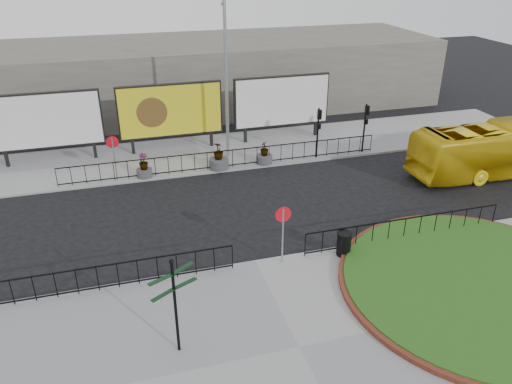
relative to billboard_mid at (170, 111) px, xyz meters
name	(u,v)px	position (x,y,z in m)	size (l,w,h in m)	color
ground	(255,263)	(1.50, -12.97, -2.60)	(90.00, 90.00, 0.00)	black
pavement_near	(299,348)	(1.50, -17.97, -2.54)	(30.00, 10.00, 0.12)	gray
pavement_far	(200,154)	(1.50, -0.97, -2.54)	(44.00, 6.00, 0.12)	gray
brick_edge	(481,285)	(9.00, -16.97, -2.39)	(10.40, 10.40, 0.18)	brown
grass_lawn	(481,285)	(9.00, -16.97, -2.37)	(10.00, 10.00, 0.22)	#1F4612
railing_near_left	(98,278)	(-4.50, -13.27, -1.93)	(10.00, 0.10, 1.10)	black
railing_near_right	(405,229)	(8.00, -13.27, -1.93)	(9.00, 0.10, 1.10)	black
railing_far	(226,159)	(2.50, -3.67, -1.93)	(18.00, 0.10, 1.10)	black
speed_sign_far	(113,148)	(-3.50, -3.57, -0.68)	(0.64, 0.07, 2.47)	gray
speed_sign_near	(283,223)	(2.50, -13.37, -0.68)	(0.64, 0.07, 2.47)	gray
billboard_left	(45,121)	(-7.00, 0.00, 0.00)	(6.20, 0.31, 4.10)	black
billboard_mid	(170,111)	(0.00, 0.00, 0.00)	(6.20, 0.31, 4.10)	black
billboard_right	(282,101)	(7.00, 0.00, 0.00)	(6.20, 0.31, 4.10)	black
lamp_post	(226,78)	(3.01, -1.97, 2.23)	(0.74, 0.18, 9.23)	gray
signal_pole_a	(318,126)	(8.00, -3.63, -0.50)	(0.22, 0.26, 3.00)	black
signal_pole_b	(365,121)	(11.00, -3.63, -0.50)	(0.22, 0.26, 3.00)	black
building_backdrop	(175,76)	(1.50, 9.03, -0.10)	(40.00, 10.00, 5.00)	slate
fingerpost_sign	(175,297)	(-2.14, -17.03, -0.44)	(1.49, 0.95, 3.37)	black
litter_bin	(344,244)	(5.06, -13.57, -1.97)	(0.61, 0.61, 1.02)	black
bus	(501,149)	(16.87, -8.29, -1.15)	(2.44, 10.41, 2.90)	gold
planter_a	(144,168)	(-2.04, -3.57, -1.98)	(0.85, 0.85, 1.34)	#4C4C4F
planter_b	(219,160)	(2.08, -3.57, -1.96)	(1.08, 1.08, 1.55)	#4C4C4F
planter_c	(264,156)	(4.76, -3.57, -2.02)	(0.93, 0.93, 1.34)	#4C4C4F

